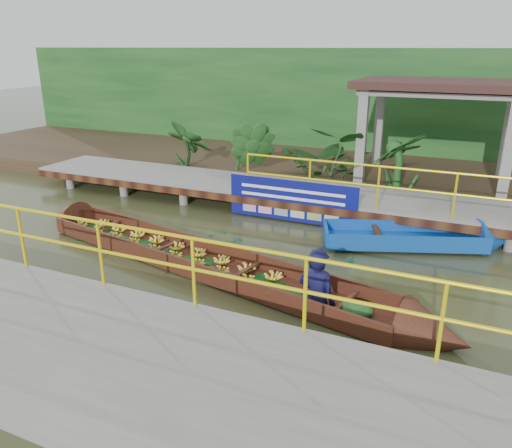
% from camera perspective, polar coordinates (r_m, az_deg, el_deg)
% --- Properties ---
extents(ground, '(80.00, 80.00, 0.00)m').
position_cam_1_polar(ground, '(10.13, -1.89, -3.96)').
color(ground, '#34371B').
rests_on(ground, ground).
extents(land_strip, '(30.00, 8.00, 0.45)m').
position_cam_1_polar(land_strip, '(16.79, 9.43, 6.21)').
color(land_strip, '#2E2417').
rests_on(land_strip, ground).
extents(far_dock, '(16.00, 2.06, 1.66)m').
position_cam_1_polar(far_dock, '(12.95, 4.83, 3.54)').
color(far_dock, slate).
rests_on(far_dock, ground).
extents(near_dock, '(18.00, 2.40, 1.73)m').
position_cam_1_polar(near_dock, '(6.38, -10.73, -16.77)').
color(near_dock, slate).
rests_on(near_dock, ground).
extents(pavilion, '(4.40, 3.00, 3.00)m').
position_cam_1_polar(pavilion, '(14.72, 20.38, 13.65)').
color(pavilion, slate).
rests_on(pavilion, ground).
extents(foliage_backdrop, '(30.00, 0.80, 4.00)m').
position_cam_1_polar(foliage_backdrop, '(18.89, 11.78, 13.02)').
color(foliage_backdrop, '#123A17').
rests_on(foliage_backdrop, ground).
extents(vendor_boat, '(9.87, 2.99, 2.31)m').
position_cam_1_polar(vendor_boat, '(9.39, -4.32, -4.12)').
color(vendor_boat, '#3A160F').
rests_on(vendor_boat, ground).
extents(moored_blue_boat, '(3.98, 2.27, 0.92)m').
position_cam_1_polar(moored_blue_boat, '(11.39, 21.02, -1.69)').
color(moored_blue_boat, '#0E429C').
rests_on(moored_blue_boat, ground).
extents(blue_banner, '(3.23, 0.04, 1.01)m').
position_cam_1_polar(blue_banner, '(12.01, 4.09, 2.67)').
color(blue_banner, navy).
rests_on(blue_banner, ground).
extents(tropical_plants, '(14.12, 1.12, 1.41)m').
position_cam_1_polar(tropical_plants, '(14.09, 15.20, 7.09)').
color(tropical_plants, '#123A17').
rests_on(tropical_plants, ground).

